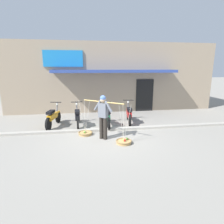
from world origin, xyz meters
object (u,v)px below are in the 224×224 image
at_px(fruit_vendor, 103,114).
at_px(fruit_basket_right_side, 85,133).
at_px(motorcycle_second_in_row, 77,117).
at_px(motorcycle_nearest_shop, 53,117).
at_px(fruit_basket_left_side, 124,141).
at_px(motorcycle_end_of_row, 129,114).
at_px(motorcycle_third_in_row, 107,117).

relative_size(fruit_vendor, fruit_basket_right_side, 1.17).
bearing_deg(motorcycle_second_in_row, motorcycle_nearest_shop, 175.39).
height_order(fruit_basket_left_side, motorcycle_nearest_shop, fruit_basket_left_side).
bearing_deg(motorcycle_end_of_row, fruit_basket_left_side, -107.42).
bearing_deg(motorcycle_nearest_shop, motorcycle_third_in_row, -7.12).
bearing_deg(fruit_basket_left_side, motorcycle_end_of_row, 72.58).
xyz_separation_m(motorcycle_nearest_shop, motorcycle_end_of_row, (3.63, 0.06, 0.00)).
relative_size(fruit_vendor, fruit_basket_left_side, 1.17).
bearing_deg(fruit_vendor, fruit_basket_left_side, -39.42).
distance_m(fruit_vendor, motorcycle_third_in_row, 1.72).
xyz_separation_m(motorcycle_second_in_row, motorcycle_end_of_row, (2.51, 0.15, 0.00)).
distance_m(motorcycle_nearest_shop, motorcycle_end_of_row, 3.63).
distance_m(fruit_basket_left_side, motorcycle_third_in_row, 2.23).
relative_size(fruit_basket_left_side, motorcycle_end_of_row, 0.80).
height_order(fruit_vendor, motorcycle_end_of_row, fruit_vendor).
relative_size(motorcycle_nearest_shop, motorcycle_third_in_row, 0.99).
xyz_separation_m(fruit_vendor, motorcycle_third_in_row, (0.33, 1.61, -0.53)).
distance_m(fruit_basket_left_side, motorcycle_nearest_shop, 3.78).
bearing_deg(motorcycle_end_of_row, motorcycle_third_in_row, -162.37).
xyz_separation_m(fruit_basket_right_side, motorcycle_end_of_row, (2.17, 1.41, 0.38)).
distance_m(fruit_vendor, motorcycle_second_in_row, 2.16).
bearing_deg(fruit_basket_left_side, fruit_basket_right_side, 140.53).
bearing_deg(motorcycle_nearest_shop, fruit_basket_right_side, -42.82).
bearing_deg(motorcycle_nearest_shop, fruit_vendor, -41.80).
xyz_separation_m(fruit_basket_right_side, motorcycle_third_in_row, (1.02, 1.04, 0.38)).
bearing_deg(motorcycle_third_in_row, motorcycle_nearest_shop, 172.88).
bearing_deg(fruit_basket_right_side, motorcycle_nearest_shop, 137.18).
distance_m(fruit_basket_right_side, motorcycle_third_in_row, 1.50).
bearing_deg(fruit_basket_right_side, motorcycle_third_in_row, 45.60).
distance_m(motorcycle_third_in_row, motorcycle_end_of_row, 1.21).
distance_m(fruit_vendor, motorcycle_end_of_row, 2.52).
relative_size(motorcycle_third_in_row, motorcycle_end_of_row, 1.01).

